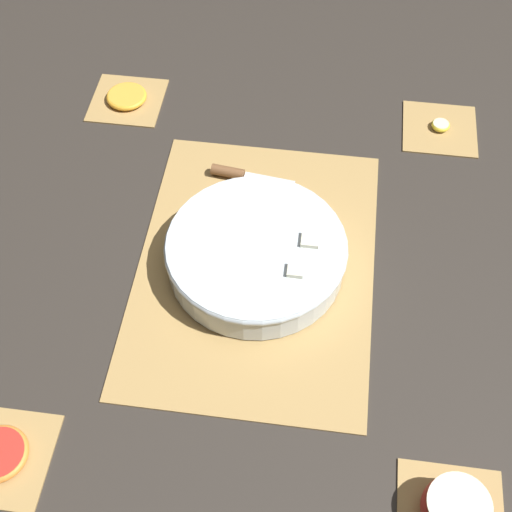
{
  "coord_description": "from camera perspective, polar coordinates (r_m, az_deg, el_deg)",
  "views": [
    {
      "loc": [
        -0.63,
        -0.08,
        0.89
      ],
      "look_at": [
        0.0,
        0.0,
        0.03
      ],
      "focal_mm": 50.0,
      "sensor_mm": 36.0,
      "label": 1
    }
  ],
  "objects": [
    {
      "name": "orange_slice_whole",
      "position": [
        1.36,
        -10.31,
        12.46
      ],
      "size": [
        0.07,
        0.07,
        0.01
      ],
      "color": "#F9A338",
      "rests_on": "coaster_mat_far_right"
    },
    {
      "name": "bamboo_mat_center",
      "position": [
        1.09,
        0.0,
        -0.76
      ],
      "size": [
        0.5,
        0.36,
        0.01
      ],
      "color": "#A8844C",
      "rests_on": "ground_plane"
    },
    {
      "name": "coaster_mat_near_right",
      "position": [
        1.33,
        14.49,
        9.87
      ],
      "size": [
        0.13,
        0.13,
        0.01
      ],
      "color": "#A8844C",
      "rests_on": "ground_plane"
    },
    {
      "name": "coaster_mat_far_left",
      "position": [
        1.0,
        -19.76,
        -14.85
      ],
      "size": [
        0.13,
        0.13,
        0.01
      ],
      "color": "#A8844C",
      "rests_on": "ground_plane"
    },
    {
      "name": "coaster_mat_far_right",
      "position": [
        1.36,
        -10.26,
        12.21
      ],
      "size": [
        0.13,
        0.13,
        0.01
      ],
      "color": "#A8844C",
      "rests_on": "ground_plane"
    },
    {
      "name": "fruit_salad_bowl",
      "position": [
        1.06,
        0.03,
        0.31
      ],
      "size": [
        0.27,
        0.27,
        0.06
      ],
      "color": "silver",
      "rests_on": "bamboo_mat_center"
    },
    {
      "name": "paring_knife",
      "position": [
        1.2,
        -1.93,
        6.69
      ],
      "size": [
        0.03,
        0.14,
        0.02
      ],
      "color": "silver",
      "rests_on": "bamboo_mat_center"
    },
    {
      "name": "ground_plane",
      "position": [
        1.09,
        0.0,
        -0.85
      ],
      "size": [
        6.0,
        6.0,
        0.0
      ],
      "primitive_type": "plane",
      "color": "#2D2823"
    },
    {
      "name": "banana_coin_single",
      "position": [
        1.32,
        14.55,
        10.11
      ],
      "size": [
        0.03,
        0.03,
        0.01
      ],
      "color": "beige",
      "rests_on": "coaster_mat_near_right"
    },
    {
      "name": "apple_half",
      "position": [
        0.93,
        15.7,
        -18.94
      ],
      "size": [
        0.08,
        0.08,
        0.05
      ],
      "color": "#B72D23",
      "rests_on": "coaster_mat_near_left"
    }
  ]
}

